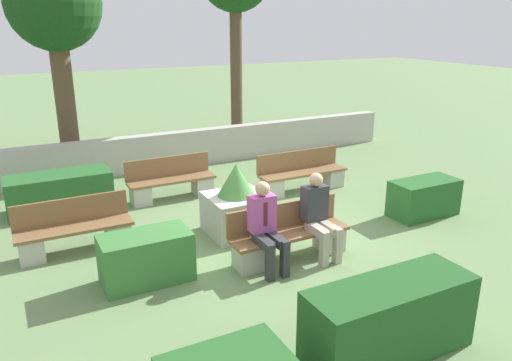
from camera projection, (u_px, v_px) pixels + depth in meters
ground_plane at (271, 241)px, 8.21m from camera, size 60.00×60.00×0.00m
perimeter_wall at (175, 150)px, 12.16m from camera, size 12.16×0.30×0.87m
bench_front at (289, 238)px, 7.55m from camera, size 1.89×0.48×0.82m
bench_left_side at (302, 176)px, 10.53m from camera, size 1.96×0.49×0.82m
bench_right_side at (75, 233)px, 7.75m from camera, size 1.75×0.48×0.82m
bench_back at (171, 184)px, 10.06m from camera, size 1.76×0.49×0.82m
person_seated_man at (266, 223)px, 7.10m from camera, size 0.38×0.63×1.30m
person_seated_woman at (319, 212)px, 7.49m from camera, size 0.38×0.63×1.30m
hedge_block_near_right at (60, 192)px, 9.46m from camera, size 1.89×0.78×0.71m
hedge_block_mid_right at (146, 258)px, 6.86m from camera, size 1.22×0.64×0.70m
hedge_block_far_left at (424, 198)px, 9.19m from camera, size 1.28×0.62×0.68m
hedge_block_far_right at (389, 319)px, 5.33m from camera, size 1.91×0.67×0.85m
planter_corner_left at (237, 205)px, 8.39m from camera, size 0.97×0.97×1.22m
tree_leftmost at (54, 11)px, 10.72m from camera, size 2.02×2.02×4.80m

